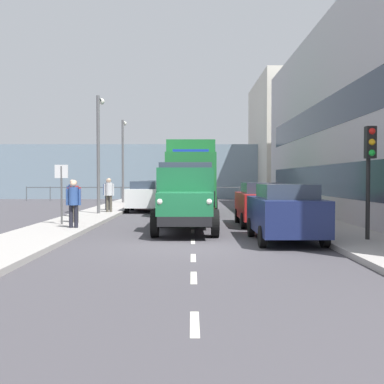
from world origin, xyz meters
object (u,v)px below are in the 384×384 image
at_px(traffic_light_near, 370,158).
at_px(car_navy_kerbside_near, 285,212).
at_px(truck_vintage_green, 186,199).
at_px(car_maroon_oppositeside_1, 152,193).
at_px(lorry_cargo_green, 191,175).
at_px(pedestrian_couple_b, 72,195).
at_px(pedestrian_with_bag, 74,198).
at_px(pedestrian_by_lamp, 108,192).
at_px(lamp_post_far, 123,153).
at_px(street_sign, 61,184).
at_px(car_teal_oppositeside_2, 158,191).
at_px(pedestrian_couple_a, 73,200).
at_px(car_white_oppositeside_0, 144,196).
at_px(pedestrian_near_railing, 109,192).
at_px(lamp_post_promenade, 99,143).

bearing_deg(traffic_light_near, car_navy_kerbside_near, -17.77).
xyz_separation_m(truck_vintage_green, car_maroon_oppositeside_1, (2.49, -15.37, -0.28)).
bearing_deg(lorry_cargo_green, pedestrian_couple_b, 39.26).
relative_size(lorry_cargo_green, pedestrian_with_bag, 4.91).
relative_size(truck_vintage_green, pedestrian_by_lamp, 3.31).
distance_m(lamp_post_far, street_sign, 16.47).
relative_size(lorry_cargo_green, lamp_post_far, 1.38).
bearing_deg(truck_vintage_green, car_teal_oppositeside_2, -83.35).
xyz_separation_m(lorry_cargo_green, pedestrian_couple_a, (4.11, 9.26, -0.96)).
height_order(lorry_cargo_green, street_sign, lorry_cargo_green).
distance_m(car_navy_kerbside_near, car_white_oppositeside_0, 13.87).
relative_size(truck_vintage_green, pedestrian_near_railing, 3.22).
height_order(car_maroon_oppositeside_1, car_teal_oppositeside_2, same).
xyz_separation_m(car_navy_kerbside_near, pedestrian_near_railing, (7.06, -10.33, 0.29)).
bearing_deg(lamp_post_far, car_teal_oppositeside_2, -121.86).
distance_m(truck_vintage_green, lamp_post_far, 18.56).
bearing_deg(pedestrian_with_bag, pedestrian_couple_b, -74.40).
bearing_deg(traffic_light_near, car_white_oppositeside_0, -60.15).
distance_m(car_navy_kerbside_near, lamp_post_promenade, 12.42).
height_order(car_maroon_oppositeside_1, pedestrian_couple_a, pedestrian_couple_a).
distance_m(lorry_cargo_green, car_white_oppositeside_0, 3.06).
distance_m(car_navy_kerbside_near, car_teal_oppositeside_2, 24.35).
bearing_deg(pedestrian_couple_b, lamp_post_promenade, -110.04).
distance_m(car_white_oppositeside_0, pedestrian_couple_b, 6.00).
relative_size(pedestrian_near_railing, lamp_post_far, 0.29).
distance_m(pedestrian_couple_a, traffic_light_near, 9.83).
xyz_separation_m(truck_vintage_green, car_white_oppositeside_0, (2.49, -10.40, -0.28)).
distance_m(truck_vintage_green, pedestrian_couple_a, 3.95).
bearing_deg(traffic_light_near, pedestrian_with_bag, -28.37).
height_order(car_white_oppositeside_0, pedestrian_couple_b, pedestrian_couple_b).
relative_size(truck_vintage_green, car_teal_oppositeside_2, 1.43).
relative_size(lorry_cargo_green, car_navy_kerbside_near, 2.07).
relative_size(traffic_light_near, lamp_post_far, 0.54).
bearing_deg(car_white_oppositeside_0, pedestrian_couple_b, 63.00).
relative_size(pedestrian_with_bag, street_sign, 0.74).
bearing_deg(lamp_post_promenade, lorry_cargo_green, -154.11).
bearing_deg(car_teal_oppositeside_2, pedestrian_couple_b, 80.53).
relative_size(pedestrian_couple_b, lamp_post_promenade, 0.29).
xyz_separation_m(car_maroon_oppositeside_1, lamp_post_promenade, (1.93, 8.14, 2.78)).
height_order(car_maroon_oppositeside_1, pedestrian_couple_b, pedestrian_couple_b).
xyz_separation_m(pedestrian_couple_b, pedestrian_near_railing, (-1.15, -2.94, 0.04)).
bearing_deg(car_maroon_oppositeside_1, pedestrian_by_lamp, 71.88).
bearing_deg(pedestrian_by_lamp, truck_vintage_green, 114.70).
relative_size(lorry_cargo_green, car_teal_oppositeside_2, 2.08).
bearing_deg(pedestrian_near_railing, pedestrian_couple_b, 68.66).
height_order(lorry_cargo_green, pedestrian_by_lamp, lorry_cargo_green).
distance_m(pedestrian_couple_a, street_sign, 1.54).
bearing_deg(car_maroon_oppositeside_1, car_teal_oppositeside_2, -90.00).
bearing_deg(car_white_oppositeside_0, traffic_light_near, 119.85).
distance_m(pedestrian_by_lamp, lamp_post_far, 8.61).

